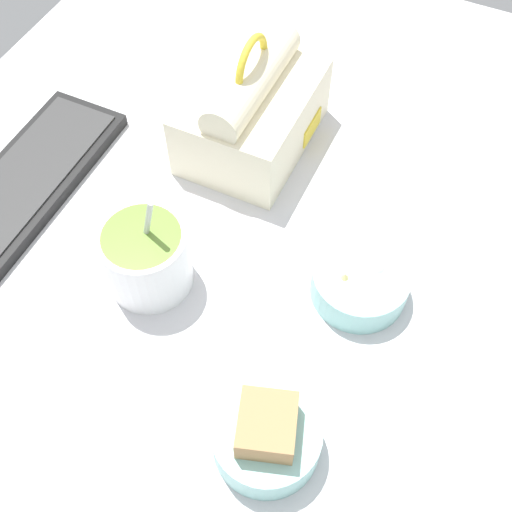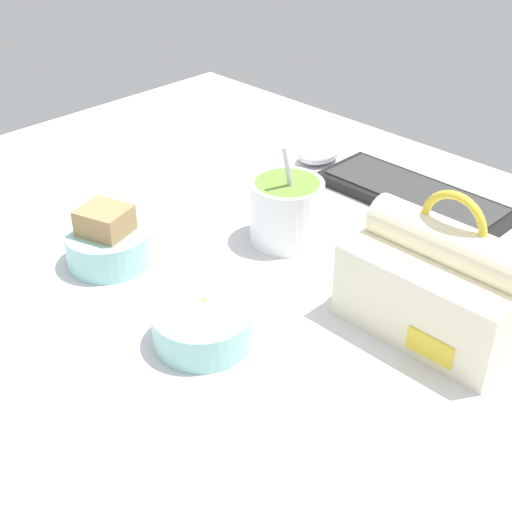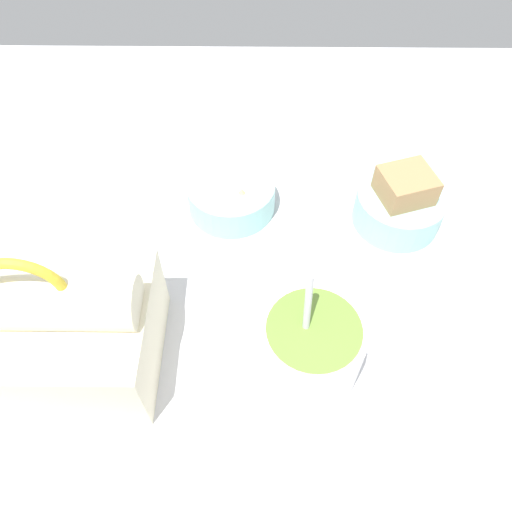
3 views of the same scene
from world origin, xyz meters
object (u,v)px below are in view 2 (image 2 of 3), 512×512
object	(u,v)px
lunch_bag	(443,282)
soup_cup	(287,210)
computer_mouse	(319,153)
keyboard	(414,196)
bento_bowl_snacks	(203,325)
bento_bowl_sandwich	(108,243)

from	to	relation	value
lunch_bag	soup_cup	size ratio (longest dim) A/B	1.37
lunch_bag	computer_mouse	distance (cm)	48.85
lunch_bag	soup_cup	bearing A→B (deg)	176.98
keyboard	computer_mouse	world-z (taller)	computer_mouse
bento_bowl_snacks	lunch_bag	bearing A→B (deg)	52.30
keyboard	bento_bowl_snacks	size ratio (longest dim) A/B	2.64
lunch_bag	computer_mouse	bearing A→B (deg)	148.41
lunch_bag	bento_bowl_snacks	xyz separation A→B (cm)	(-17.81, -23.04, -3.77)
soup_cup	computer_mouse	xyz separation A→B (cm)	(-14.35, 24.05, -3.32)
bento_bowl_sandwich	computer_mouse	size ratio (longest dim) A/B	1.34
bento_bowl_sandwich	soup_cup	bearing A→B (deg)	59.13
bento_bowl_sandwich	computer_mouse	bearing A→B (deg)	91.33
keyboard	computer_mouse	bearing A→B (deg)	178.16
soup_cup	bento_bowl_sandwich	xyz separation A→B (cm)	(-13.28, -22.21, -1.72)
bento_bowl_sandwich	bento_bowl_snacks	distance (cm)	22.67
soup_cup	bento_bowl_snacks	distance (cm)	26.29
lunch_bag	soup_cup	distance (cm)	27.14
soup_cup	bento_bowl_sandwich	bearing A→B (deg)	-120.87
keyboard	soup_cup	world-z (taller)	soup_cup
bento_bowl_sandwich	computer_mouse	distance (cm)	46.30
lunch_bag	bento_bowl_snacks	size ratio (longest dim) A/B	1.79
soup_cup	bento_bowl_snacks	size ratio (longest dim) A/B	1.31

